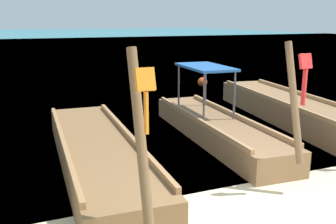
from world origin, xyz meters
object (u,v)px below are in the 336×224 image
object	(u,v)px
longtail_boat_pink_ribbon	(291,110)
mooring_buoy_near	(202,82)
longtail_boat_orange_ribbon	(98,154)
longtail_boat_red_ribbon	(216,127)

from	to	relation	value
longtail_boat_pink_ribbon	mooring_buoy_near	xyz separation A→B (m)	(0.37, 6.09, -0.13)
longtail_boat_orange_ribbon	mooring_buoy_near	distance (m)	9.78
mooring_buoy_near	longtail_boat_orange_ribbon	bearing A→B (deg)	-129.78
longtail_boat_red_ribbon	mooring_buoy_near	bearing A→B (deg)	64.71
longtail_boat_red_ribbon	longtail_boat_pink_ribbon	bearing A→B (deg)	13.52
longtail_boat_red_ribbon	longtail_boat_orange_ribbon	bearing A→B (deg)	-166.21
longtail_boat_orange_ribbon	longtail_boat_red_ribbon	size ratio (longest dim) A/B	1.10
longtail_boat_orange_ribbon	longtail_boat_pink_ribbon	bearing A→B (deg)	13.66
longtail_boat_orange_ribbon	longtail_boat_pink_ribbon	world-z (taller)	longtail_boat_pink_ribbon
longtail_boat_orange_ribbon	longtail_boat_pink_ribbon	distance (m)	6.06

